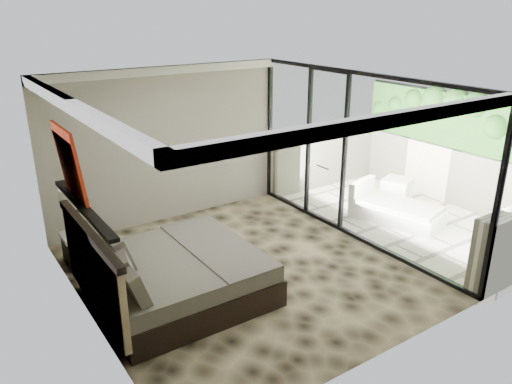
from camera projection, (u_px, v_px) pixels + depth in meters
floor at (243, 271)px, 7.52m from camera, size 5.00×5.00×0.00m
ceiling at (241, 84)px, 6.54m from camera, size 4.50×5.00×0.02m
back_wall at (168, 146)px, 8.96m from camera, size 4.50×0.02×2.80m
left_wall at (81, 219)px, 5.85m from camera, size 0.02×5.00×2.80m
glass_wall at (357, 158)px, 8.21m from camera, size 0.08×5.00×2.80m
terrace_slab at (408, 219)px, 9.50m from camera, size 3.00×5.00×0.12m
parapet_far at (457, 176)px, 10.00m from camera, size 0.30×5.00×1.10m
foliage_hedge at (465, 122)px, 9.62m from camera, size 0.36×4.60×1.10m
picture_ledge at (83, 207)px, 5.93m from camera, size 0.12×2.20×0.05m
bed at (170, 275)px, 6.69m from camera, size 2.22×2.15×1.23m
nightstand at (80, 250)px, 7.66m from camera, size 0.62×0.62×0.47m
table_lamp at (74, 205)px, 7.42m from camera, size 0.39×0.39×0.71m
abstract_canvas at (69, 163)px, 6.02m from camera, size 0.13×0.90×0.90m
framed_print at (75, 174)px, 6.09m from camera, size 0.11×0.50×0.60m
ottoman at (397, 191)px, 10.05m from camera, size 0.67×0.67×0.52m
lounger at (394, 210)px, 9.26m from camera, size 1.20×1.77×0.63m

